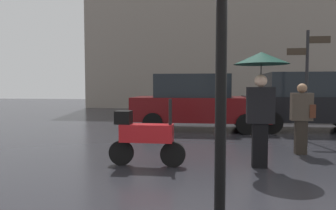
% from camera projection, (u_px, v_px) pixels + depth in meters
% --- Properties ---
extents(pedestrian_with_umbrella, '(0.96, 0.96, 2.07)m').
position_uv_depth(pedestrian_with_umbrella, '(261.00, 79.00, 5.41)').
color(pedestrian_with_umbrella, black).
rests_on(pedestrian_with_umbrella, ground).
extents(pedestrian_with_bag, '(0.47, 0.24, 1.52)m').
position_uv_depth(pedestrian_with_bag, '(302.00, 114.00, 6.52)').
color(pedestrian_with_bag, '#2A241E').
rests_on(pedestrian_with_bag, ground).
extents(parked_scooter, '(1.42, 0.32, 1.23)m').
position_uv_depth(parked_scooter, '(144.00, 136.00, 5.57)').
color(parked_scooter, black).
rests_on(parked_scooter, ground).
extents(parked_car_left, '(4.23, 2.06, 1.90)m').
position_uv_depth(parked_car_left, '(307.00, 101.00, 10.13)').
color(parked_car_left, black).
rests_on(parked_car_left, ground).
extents(parked_car_right, '(4.42, 1.98, 1.85)m').
position_uv_depth(parked_car_right, '(197.00, 102.00, 10.27)').
color(parked_car_right, '#590C0F').
rests_on(parked_car_right, ground).
extents(street_signpost, '(1.08, 0.08, 2.92)m').
position_uv_depth(street_signpost, '(307.00, 74.00, 8.05)').
color(street_signpost, black).
rests_on(street_signpost, ground).
extents(building_block, '(16.91, 2.16, 12.67)m').
position_uv_depth(building_block, '(213.00, 12.00, 20.05)').
color(building_block, gray).
rests_on(building_block, ground).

